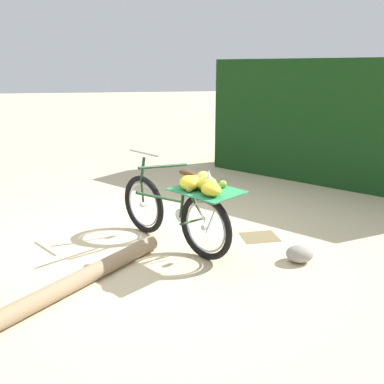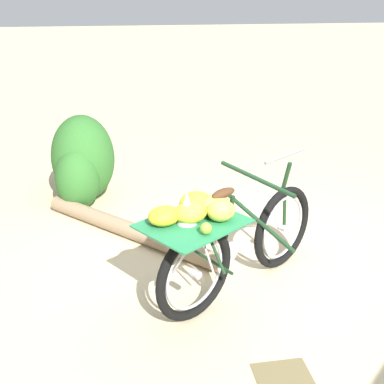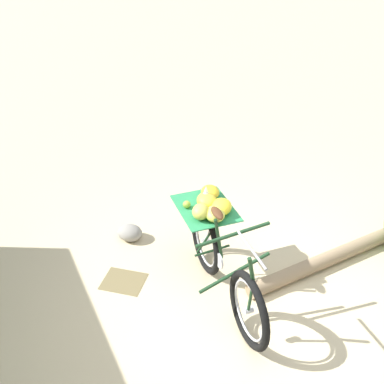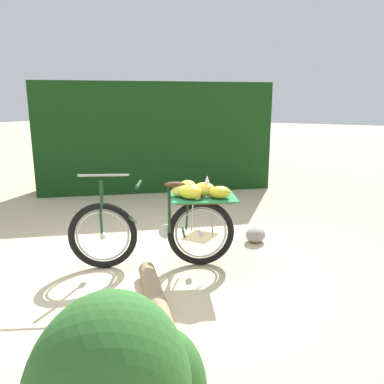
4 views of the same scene
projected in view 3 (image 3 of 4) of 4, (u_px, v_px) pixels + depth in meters
The scene contains 5 objects.
ground_plane at pixel (239, 309), 4.72m from camera, with size 60.00×60.00×0.00m, color beige.
bicycle at pixel (220, 249), 4.68m from camera, with size 1.26×1.63×1.03m.
fallen_log at pixel (331, 258), 5.26m from camera, with size 0.16×0.16×2.18m, color #937A5B.
path_stone at pixel (130, 233), 5.62m from camera, with size 0.30×0.25×0.19m, color gray.
leaf_litter_patch at pixel (124, 281), 5.05m from camera, with size 0.44×0.36×0.01m, color olive.
Camera 3 is at (0.42, -3.38, 3.50)m, focal length 44.68 mm.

